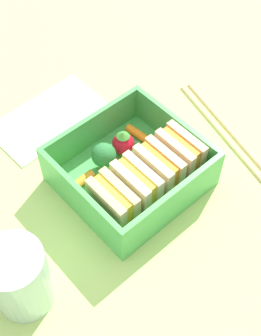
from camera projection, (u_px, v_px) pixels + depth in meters
ground_plane at (130, 186)px, 56.86cm from camera, size 120.00×120.00×2.00cm
bento_tray at (130, 178)px, 55.57cm from camera, size 15.21×14.47×1.20cm
bento_rim at (130, 164)px, 53.23cm from camera, size 15.21×14.47×4.64cm
sandwich_left at (180, 154)px, 53.76cm from camera, size 2.78×5.70×5.14cm
sandwich_center_left at (159, 170)px, 52.43cm from camera, size 2.78×5.70×5.14cm
sandwich_center at (136, 186)px, 51.10cm from camera, size 2.78×5.70×5.14cm
sandwich_center_right at (113, 203)px, 49.77cm from camera, size 2.78×5.70×5.14cm
carrot_stick_far_left at (140, 135)px, 58.12cm from camera, size 1.48×4.20×1.02cm
strawberry_far_left at (123, 143)px, 56.14cm from camera, size 2.72×2.72×3.32cm
broccoli_floret at (104, 156)px, 54.13cm from camera, size 2.92×2.92×3.73cm
carrot_stick_left at (79, 183)px, 53.82cm from camera, size 4.04×1.20×1.06cm
chopstick_pair at (226, 130)px, 60.42cm from camera, size 6.37×19.01×0.70cm
drinking_glass at (19, 278)px, 44.39cm from camera, size 6.02×6.02×8.22cm
folded_napkin at (49, 117)px, 61.97cm from camera, size 15.18×9.04×0.40cm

